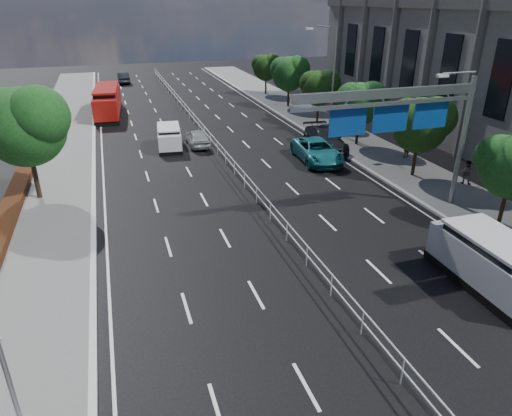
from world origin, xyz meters
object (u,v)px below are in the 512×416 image
near_car_silver (197,138)px  parked_car_teal (317,151)px  overhead_gantry (405,112)px  pedestrian_b (466,172)px  near_car_dark (123,78)px  pedestrian_a (407,146)px  red_bus (108,100)px  silver_minivan (491,262)px  parked_car_dark (325,139)px  white_minivan (169,137)px

near_car_silver → parked_car_teal: 9.89m
parked_car_teal → overhead_gantry: bearing=-84.4°
overhead_gantry → pedestrian_b: 8.42m
near_car_silver → near_car_dark: 33.14m
overhead_gantry → pedestrian_a: size_ratio=6.07×
near_car_dark → parked_car_teal: 40.99m
pedestrian_a → near_car_dark: bearing=-83.3°
near_car_silver → parked_car_teal: bearing=140.3°
near_car_dark → red_bus: bearing=82.0°
near_car_silver → silver_minivan: silver_minivan is taller
silver_minivan → near_car_dark: bearing=103.1°
near_car_silver → parked_car_dark: size_ratio=0.69×
white_minivan → pedestrian_b: white_minivan is taller
red_bus → pedestrian_b: bearing=-47.8°
white_minivan → near_car_dark: (-1.77, 32.88, -0.15)m
parked_car_teal → pedestrian_b: (6.90, -7.28, 0.13)m
overhead_gantry → silver_minivan: overhead_gantry is taller
white_minivan → parked_car_teal: white_minivan is taller
red_bus → near_car_dark: 19.82m
pedestrian_b → near_car_dark: bearing=-24.1°
red_bus → near_car_dark: bearing=87.2°
near_car_silver → silver_minivan: bearing=108.9°
parked_car_dark → pedestrian_b: size_ratio=3.69×
silver_minivan → near_car_silver: bearing=109.5°
silver_minivan → pedestrian_b: 11.66m
silver_minivan → parked_car_teal: size_ratio=0.97×
parked_car_teal → pedestrian_a: size_ratio=3.30×
white_minivan → parked_car_teal: size_ratio=0.77×
near_car_dark → pedestrian_b: 50.12m
white_minivan → pedestrian_a: pedestrian_a is taller
white_minivan → near_car_dark: white_minivan is taller
red_bus → parked_car_teal: red_bus is taller
red_bus → parked_car_dark: red_bus is taller
white_minivan → pedestrian_b: size_ratio=2.79×
white_minivan → near_car_dark: 32.93m
pedestrian_b → silver_minivan: bearing=98.1°
near_car_silver → pedestrian_a: bearing=150.9°
near_car_silver → parked_car_dark: bearing=157.2°
parked_car_dark → silver_minivan: bearing=-89.7°
near_car_dark → pedestrian_b: size_ratio=2.87×
near_car_silver → near_car_dark: near_car_dark is taller
parked_car_teal → parked_car_dark: size_ratio=0.99×
red_bus → parked_car_teal: size_ratio=1.74×
pedestrian_b → white_minivan: bearing=4.8°
silver_minivan → pedestrian_b: size_ratio=3.54×
red_bus → silver_minivan: red_bus is taller
near_car_silver → overhead_gantry: bearing=117.0°
parked_car_dark → pedestrian_b: bearing=-56.4°
pedestrian_a → pedestrian_b: pedestrian_a is taller
parked_car_teal → pedestrian_a: 6.66m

